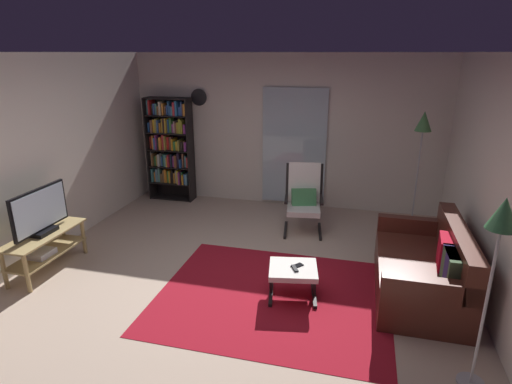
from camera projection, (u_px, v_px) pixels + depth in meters
The scene contains 17 objects.
ground_plane at pixel (235, 282), 5.00m from camera, with size 7.02×7.02×0.00m, color #BDA38E.
wall_back at pixel (283, 132), 7.26m from camera, with size 5.60×0.06×2.60m, color silver.
wall_left at pixel (26, 162), 5.22m from camera, with size 0.06×6.00×2.60m, color silver.
wall_right at pixel (508, 198), 3.95m from camera, with size 0.06×6.00×2.60m, color silver.
glass_door_panel at pixel (294, 147), 7.23m from camera, with size 1.10×0.01×2.00m, color silver.
area_rug at pixel (273, 296), 4.72m from camera, with size 2.54×2.14×0.01m, color maroon.
tv_stand at pixel (45, 247), 5.19m from camera, with size 0.41×1.12×0.49m.
television at pixel (40, 213), 5.06m from camera, with size 0.20×0.88×0.57m.
bookshelf_near_tv at pixel (170, 146), 7.59m from camera, with size 0.81×0.30×1.85m.
leather_sofa at pixel (426, 270), 4.67m from camera, with size 0.89×1.72×0.82m.
lounge_armchair at pixel (304, 196), 6.34m from camera, with size 0.65×0.72×1.02m.
ottoman at pixel (293, 273), 4.62m from camera, with size 0.60×0.57×0.36m.
tv_remote at pixel (295, 268), 4.56m from camera, with size 0.04×0.14×0.02m, color black.
cell_phone at pixel (297, 266), 4.62m from camera, with size 0.07×0.14×0.01m, color black.
floor_lamp_by_sofa at pixel (500, 233), 3.05m from camera, with size 0.22×0.22×1.63m.
floor_lamp_by_shelf at pixel (423, 131), 6.03m from camera, with size 0.24×0.24×1.81m.
wall_clock at pixel (199, 97), 7.37m from camera, with size 0.29×0.03×0.29m.
Camera 1 is at (1.33, -4.21, 2.59)m, focal length 29.56 mm.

